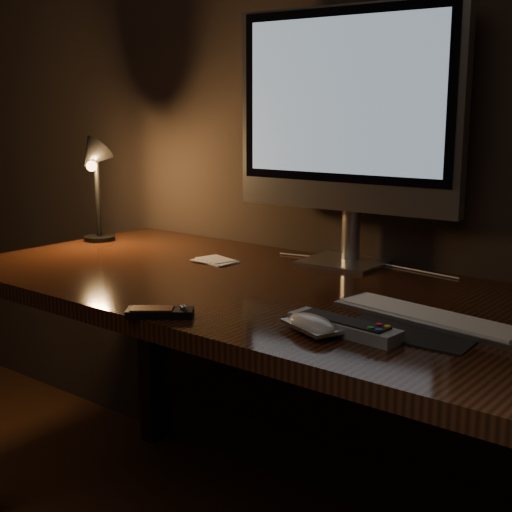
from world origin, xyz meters
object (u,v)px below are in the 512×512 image
Objects in this scene: desk at (280,329)px; monitor at (346,115)px; tv_remote at (344,326)px; keyboard at (430,317)px; media_remote at (160,312)px; desk_lamp at (93,171)px; mouse at (312,327)px.

monitor reaches higher than desk.
tv_remote is (0.34, -0.27, 0.14)m from desk.
keyboard is at bearing -42.79° from monitor.
keyboard is at bearing -12.86° from desk.
tv_remote reaches higher than media_remote.
keyboard is at bearing -22.38° from desk_lamp.
monitor is 2.02× the size of desk_lamp.
tv_remote is 1.12m from desk_lamp.
keyboard is 1.72× the size of tv_remote.
mouse reaches higher than desk.
keyboard is at bearing 66.25° from tv_remote.
mouse is 0.37× the size of desk_lamp.
desk is at bearing 52.31° from media_remote.
monitor is 0.70m from tv_remote.
desk_lamp is at bearing 178.37° from desk.
desk is 0.46m from tv_remote.
keyboard is 1.22× the size of desk_lamp.
desk_lamp reaches higher than desk.
desk_lamp reaches higher than media_remote.
media_remote is at bearing -137.27° from keyboard.
tv_remote is (0.05, 0.04, 0.00)m from mouse.
media_remote is (-0.43, -0.31, 0.00)m from keyboard.
mouse is at bearing -34.15° from desk_lamp.
desk is 0.80m from desk_lamp.
mouse is (-0.14, -0.20, 0.00)m from keyboard.
monitor reaches higher than media_remote.
tv_remote reaches higher than mouse.
media_remote is 0.41× the size of desk_lamp.
keyboard is 0.25m from mouse.
tv_remote is at bearing -111.35° from keyboard.
tv_remote reaches higher than keyboard.
desk is 4.04× the size of keyboard.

